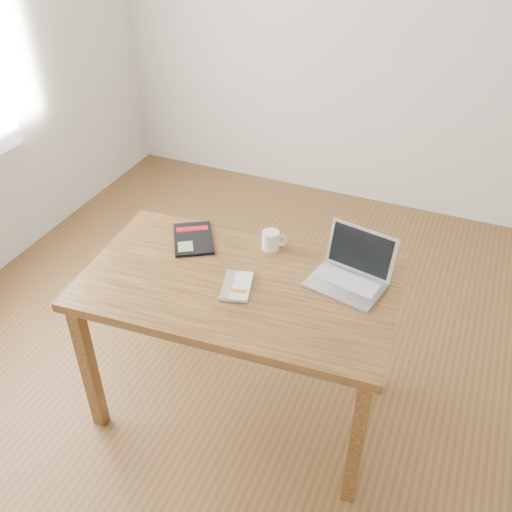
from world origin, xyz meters
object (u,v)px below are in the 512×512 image
at_px(black_guidebook, 193,239).
at_px(white_guidebook, 237,286).
at_px(desk, 239,298).
at_px(laptop, 351,272).
at_px(coffee_mug, 271,240).

bearing_deg(black_guidebook, white_guidebook, -67.06).
xyz_separation_m(desk, laptop, (0.41, 0.18, 0.13)).
relative_size(white_guidebook, black_guidebook, 0.67).
bearing_deg(coffee_mug, white_guidebook, -116.40).
xyz_separation_m(white_guidebook, black_guidebook, (-0.32, 0.23, -0.00)).
distance_m(desk, black_guidebook, 0.37).
bearing_deg(desk, coffee_mug, 78.57).
relative_size(white_guidebook, coffee_mug, 1.90).
height_order(white_guidebook, coffee_mug, coffee_mug).
bearing_deg(black_guidebook, laptop, -32.30).
distance_m(desk, coffee_mug, 0.30).
height_order(white_guidebook, laptop, laptop).
bearing_deg(white_guidebook, black_guidebook, 129.19).
bearing_deg(coffee_mug, black_guidebook, 170.94).
distance_m(laptop, coffee_mug, 0.39).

